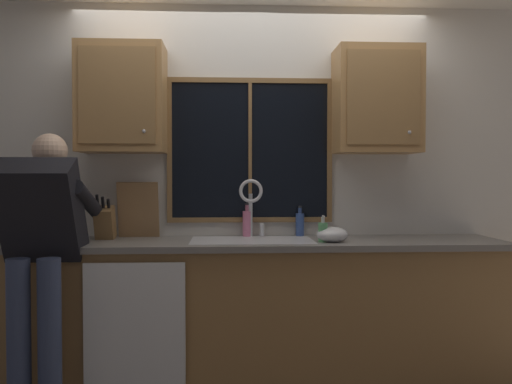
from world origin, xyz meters
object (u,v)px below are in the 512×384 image
knife_block (105,223)px  bottle_tall_clear (300,224)px  bottle_green_glass (247,223)px  mixing_bowl (332,235)px  cutting_board (138,210)px  person_standing (41,239)px  soap_dispenser (323,232)px

knife_block → bottle_tall_clear: (1.33, 0.14, -0.02)m
bottle_green_glass → mixing_bowl: bearing=-31.8°
cutting_board → bottle_green_glass: bearing=1.3°
cutting_board → bottle_tall_clear: bearing=1.2°
person_standing → bottle_tall_clear: 1.70m
bottle_tall_clear → mixing_bowl: bearing=-64.4°
soap_dispenser → bottle_tall_clear: (-0.10, 0.35, 0.02)m
mixing_bowl → bottle_tall_clear: 0.38m
mixing_bowl → bottle_tall_clear: bearing=115.6°
knife_block → soap_dispenser: knife_block is taller
soap_dispenser → bottle_tall_clear: 0.37m
knife_block → cutting_board: (0.20, 0.11, 0.08)m
person_standing → knife_block: person_standing is taller
cutting_board → bottle_tall_clear: cutting_board is taller
person_standing → bottle_tall_clear: person_standing is taller
person_standing → mixing_bowl: size_ratio=7.93×
bottle_green_glass → bottle_tall_clear: bearing=1.1°
soap_dispenser → bottle_green_glass: size_ratio=0.74×
mixing_bowl → soap_dispenser: soap_dispenser is taller
soap_dispenser → bottle_tall_clear: bearing=106.0°
cutting_board → person_standing: bearing=-130.5°
person_standing → knife_block: size_ratio=4.99×
knife_block → mixing_bowl: size_ratio=1.59×
person_standing → bottle_green_glass: size_ratio=6.86×
mixing_bowl → bottle_green_glass: (-0.53, 0.33, 0.05)m
mixing_bowl → bottle_green_glass: bottle_green_glass is taller
knife_block → bottle_tall_clear: size_ratio=1.51×
cutting_board → bottle_tall_clear: (1.12, 0.02, -0.10)m
knife_block → soap_dispenser: 1.44m
cutting_board → mixing_bowl: 1.33m
person_standing → cutting_board: (0.47, 0.55, 0.13)m
knife_block → mixing_bowl: 1.50m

